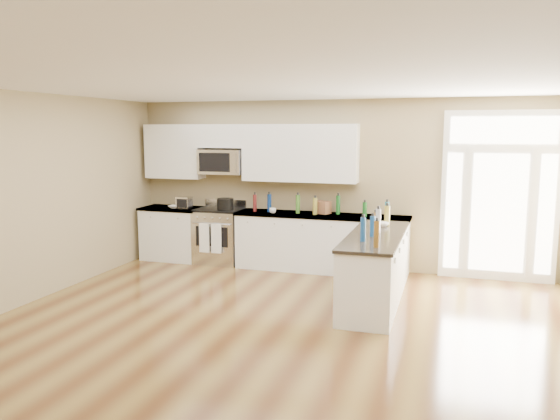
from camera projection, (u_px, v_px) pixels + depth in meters
name	position (u px, v px, depth m)	size (l,w,h in m)	color
ground	(252.00, 360.00, 5.51)	(8.00, 8.00, 0.00)	#543217
room_shell	(250.00, 192.00, 5.26)	(8.00, 8.00, 8.00)	#998861
back_cabinet_left	(174.00, 235.00, 9.78)	(1.10, 0.66, 0.94)	white
back_cabinet_right	(321.00, 244.00, 8.97)	(2.85, 0.66, 0.94)	white
peninsula_cabinet	(375.00, 271.00, 7.28)	(0.69, 2.32, 0.94)	white
upper_cabinet_left	(175.00, 151.00, 9.71)	(1.04, 0.33, 0.95)	white
upper_cabinet_right	(300.00, 153.00, 9.02)	(1.94, 0.33, 0.95)	white
upper_cabinet_short	(223.00, 136.00, 9.39)	(0.82, 0.33, 0.40)	white
microwave	(222.00, 162.00, 9.42)	(0.78, 0.41, 0.42)	silver
entry_door	(499.00, 196.00, 8.29)	(1.70, 0.10, 2.60)	white
kitchen_range	(219.00, 236.00, 9.51)	(0.78, 0.69, 1.08)	silver
stockpot	(225.00, 204.00, 9.27)	(0.28, 0.28, 0.22)	black
toaster_oven	(184.00, 203.00, 9.55)	(0.24, 0.19, 0.21)	silver
cardboard_box	(322.00, 207.00, 8.97)	(0.25, 0.18, 0.21)	brown
bowl_left	(175.00, 207.00, 9.59)	(0.20, 0.20, 0.05)	white
bowl_peninsula	(382.00, 224.00, 7.79)	(0.18, 0.18, 0.06)	white
cup_counter	(273.00, 211.00, 9.01)	(0.11, 0.11, 0.09)	white
counter_bottles	(343.00, 213.00, 8.08)	(2.40, 2.45, 0.32)	#19591E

